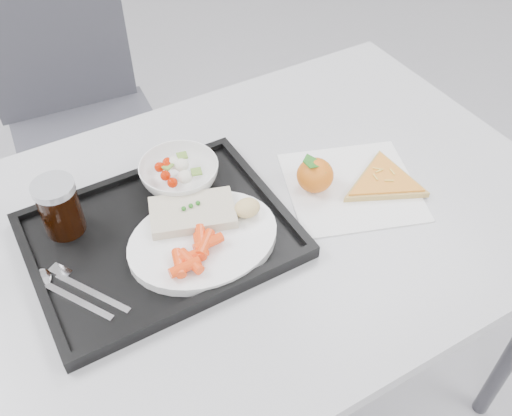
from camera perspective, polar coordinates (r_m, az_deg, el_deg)
table at (r=1.12m, az=-0.72°, el=-3.08°), size 1.20×0.80×0.75m
chair at (r=1.78m, az=-17.42°, el=9.70°), size 0.46×0.46×0.93m
tray at (r=1.04m, az=-9.55°, el=-2.88°), size 0.45×0.35×0.03m
dinner_plate at (r=1.00m, az=-5.29°, el=-3.20°), size 0.27×0.27×0.02m
fish_fillet at (r=1.02m, az=-6.36°, el=-0.45°), size 0.17×0.13×0.03m
bread_roll at (r=1.02m, az=-0.88°, el=0.02°), size 0.06×0.05×0.03m
salad_bowl at (r=1.11m, az=-7.68°, el=3.40°), size 0.15×0.15×0.05m
cola_glass at (r=1.04m, az=-19.07°, el=0.15°), size 0.07×0.07×0.11m
cutlery at (r=0.99m, az=-18.26°, el=-7.55°), size 0.13×0.16×0.01m
napkin at (r=1.14m, az=9.52°, el=2.13°), size 0.32×0.31×0.00m
tangerine at (r=1.11m, az=5.93°, el=3.30°), size 0.09×0.09×0.07m
pizza_slice at (r=1.15m, az=12.69°, el=2.63°), size 0.20×0.20×0.02m
carrot_pile at (r=0.96m, az=-6.09°, el=-4.39°), size 0.11×0.09×0.02m
salad_contents at (r=1.10m, az=-8.13°, el=3.89°), size 0.08×0.08×0.02m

